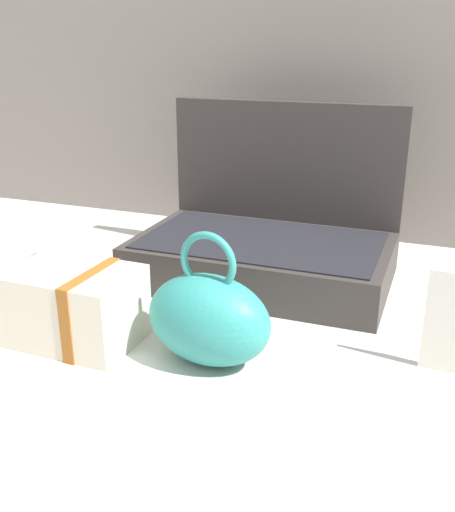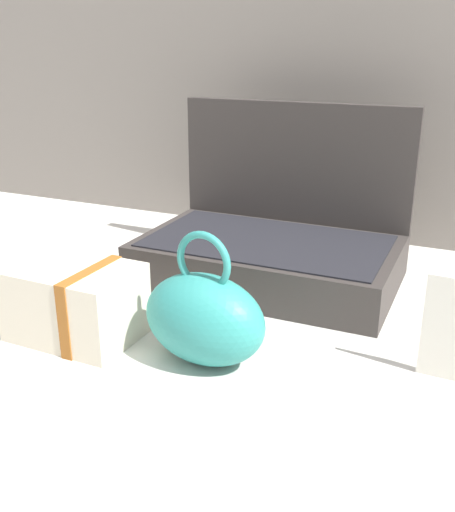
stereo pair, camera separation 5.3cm
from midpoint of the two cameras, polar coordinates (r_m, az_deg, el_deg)
The scene contains 6 objects.
ground_plane at distance 1.03m, azimuth 2.33°, elevation -6.49°, with size 6.00×6.00×0.00m, color beige.
open_suitcase at distance 1.21m, azimuth 5.75°, elevation 1.33°, with size 0.50×0.32×0.34m.
teal_pouch_handbag at distance 0.89m, azimuth -0.57°, elevation -6.00°, with size 0.21×0.15×0.21m.
cream_toiletry_bag at distance 0.99m, azimuth -12.92°, elevation -4.41°, with size 0.21×0.15×0.13m.
coffee_mug at distance 1.19m, azimuth -14.43°, elevation -1.08°, with size 0.11×0.07×0.09m.
info_card_left at distance 0.91m, azimuth 22.50°, elevation -6.65°, with size 0.08×0.01×0.16m, color silver.
Camera 2 is at (0.36, -0.85, 0.47)m, focal length 41.28 mm.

